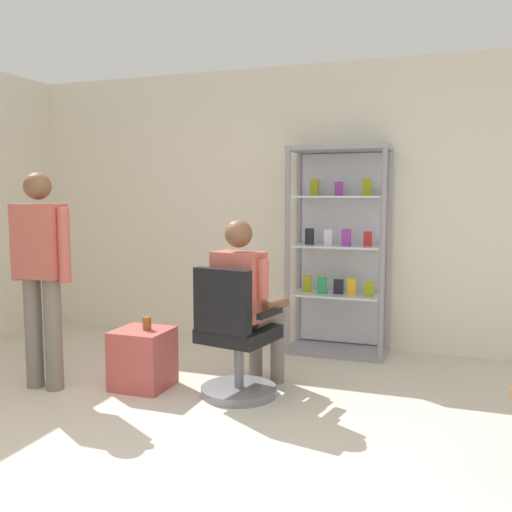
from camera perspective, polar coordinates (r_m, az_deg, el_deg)
name	(u,v)px	position (r m, az deg, el deg)	size (l,w,h in m)	color
ground_plane	(153,484)	(3.15, -10.35, -21.69)	(7.20, 7.20, 0.00)	beige
back_wall	(304,207)	(5.58, 4.90, 4.97)	(6.00, 0.10, 2.70)	silver
display_cabinet_main	(339,250)	(5.29, 8.41, 0.63)	(0.90, 0.45, 1.90)	gray
office_chair	(235,344)	(4.12, -2.16, -8.89)	(0.61, 0.57, 0.96)	slate
seated_shopkeeper	(247,297)	(4.19, -0.95, -4.18)	(0.54, 0.61, 1.29)	slate
storage_crate	(143,358)	(4.46, -11.35, -10.10)	(0.40, 0.39, 0.45)	#B24C47
tea_glass	(147,323)	(4.37, -10.95, -6.70)	(0.07, 0.07, 0.10)	brown
standing_customer	(41,267)	(4.51, -20.90, -1.01)	(0.52, 0.22, 1.63)	slate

